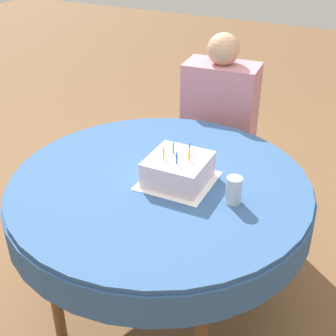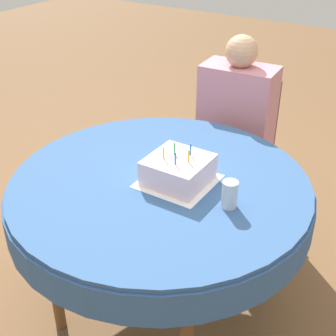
{
  "view_description": "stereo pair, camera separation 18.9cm",
  "coord_description": "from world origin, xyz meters",
  "px_view_note": "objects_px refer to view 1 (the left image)",
  "views": [
    {
      "loc": [
        0.75,
        -1.45,
        1.78
      ],
      "look_at": [
        0.04,
        0.01,
        0.82
      ],
      "focal_mm": 50.0,
      "sensor_mm": 36.0,
      "label": 1
    },
    {
      "loc": [
        0.91,
        -1.36,
        1.78
      ],
      "look_at": [
        0.04,
        0.01,
        0.82
      ],
      "focal_mm": 50.0,
      "sensor_mm": 36.0,
      "label": 2
    }
  ],
  "objects_px": {
    "chair": "(221,146)",
    "birthday_cake": "(178,169)",
    "drinking_glass": "(234,190)",
    "person": "(218,118)"
  },
  "relations": [
    {
      "from": "chair",
      "to": "drinking_glass",
      "type": "bearing_deg",
      "value": -71.89
    },
    {
      "from": "chair",
      "to": "person",
      "type": "relative_size",
      "value": 0.76
    },
    {
      "from": "birthday_cake",
      "to": "drinking_glass",
      "type": "distance_m",
      "value": 0.26
    },
    {
      "from": "chair",
      "to": "birthday_cake",
      "type": "distance_m",
      "value": 0.96
    },
    {
      "from": "chair",
      "to": "person",
      "type": "height_order",
      "value": "person"
    },
    {
      "from": "person",
      "to": "drinking_glass",
      "type": "xyz_separation_m",
      "value": [
        0.37,
        -0.85,
        0.12
      ]
    },
    {
      "from": "drinking_glass",
      "to": "person",
      "type": "bearing_deg",
      "value": 113.74
    },
    {
      "from": "person",
      "to": "birthday_cake",
      "type": "height_order",
      "value": "person"
    },
    {
      "from": "chair",
      "to": "birthday_cake",
      "type": "xyz_separation_m",
      "value": [
        0.12,
        -0.89,
        0.34
      ]
    },
    {
      "from": "person",
      "to": "birthday_cake",
      "type": "xyz_separation_m",
      "value": [
        0.12,
        -0.8,
        0.13
      ]
    }
  ]
}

